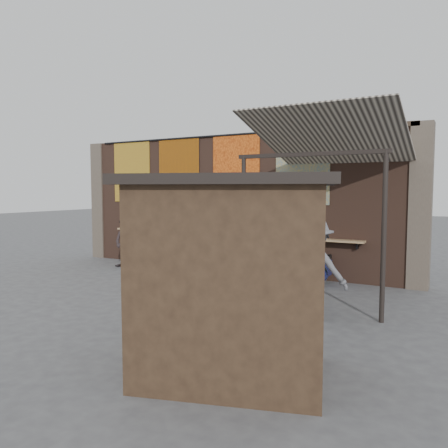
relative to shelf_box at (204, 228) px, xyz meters
name	(u,v)px	position (x,y,z in m)	size (l,w,h in m)	color
ground	(178,287)	(0.66, -2.30, -1.26)	(70.00, 70.00, 0.00)	#474749
brick_wall	(230,203)	(0.66, 0.40, 0.74)	(10.00, 0.40, 4.00)	brown
pier_left	(102,201)	(-4.54, 0.40, 0.74)	(0.50, 0.50, 4.00)	#4C4238
pier_right	(420,206)	(5.86, 0.40, 0.74)	(0.50, 0.50, 4.00)	#4C4238
eating_counter	(224,234)	(0.66, 0.03, -0.16)	(8.00, 0.32, 0.05)	#9E7A51
shelf_box	(204,228)	(0.00, 0.00, 0.00)	(0.62, 0.29, 0.27)	white
tapestry_redgold	(132,172)	(-2.94, 0.18, 1.74)	(1.50, 0.02, 2.00)	maroon
tapestry_sun	(179,170)	(-1.04, 0.18, 1.74)	(1.50, 0.02, 2.00)	orange
tapestry_orange	(236,169)	(0.96, 0.18, 1.74)	(1.50, 0.02, 2.00)	orange
tapestry_multi	(302,167)	(2.96, 0.18, 1.74)	(1.50, 0.02, 2.00)	#296099
hang_rail	(226,135)	(0.66, 0.17, 2.72)	(0.06, 0.06, 9.50)	black
scooter_stool_0	(145,253)	(-2.01, -0.30, -0.87)	(0.37, 0.82, 0.78)	#B3160D
scooter_stool_1	(161,255)	(-1.40, -0.29, -0.89)	(0.36, 0.79, 0.75)	#0E4A26
scooter_stool_2	(178,257)	(-0.76, -0.29, -0.89)	(0.35, 0.78, 0.74)	navy
scooter_stool_3	(194,259)	(-0.15, -0.33, -0.91)	(0.33, 0.73, 0.69)	maroon
scooter_stool_4	(215,261)	(0.55, -0.34, -0.90)	(0.35, 0.77, 0.73)	black
scooter_stool_5	(233,261)	(1.14, -0.33, -0.85)	(0.39, 0.87, 0.82)	#175C3C
scooter_stool_6	(255,262)	(1.79, -0.27, -0.85)	(0.39, 0.87, 0.83)	black
scooter_stool_7	(276,267)	(2.43, -0.29, -0.92)	(0.32, 0.72, 0.69)	#121547
scooter_stool_8	(299,267)	(3.06, -0.29, -0.87)	(0.37, 0.82, 0.78)	#0D5E2D
scooter_stool_9	(323,270)	(3.70, -0.26, -0.90)	(0.35, 0.77, 0.73)	navy
diner_left	(131,241)	(-2.07, -0.89, -0.41)	(0.62, 0.41, 1.70)	#9BCAE2
diner_right	(126,243)	(-2.29, -0.90, -0.51)	(0.73, 0.57, 1.50)	black
shopper_navy	(306,273)	(4.12, -2.87, -0.50)	(0.89, 0.37, 1.52)	#152031
shopper_grey	(315,269)	(4.42, -3.28, -0.33)	(1.21, 0.70, 1.87)	slate
shopper_tan	(281,260)	(3.22, -1.93, -0.45)	(0.79, 0.52, 1.62)	#847554
market_stall	(232,281)	(4.25, -6.18, -0.03)	(2.27, 1.70, 2.46)	black
stall_roof	(233,180)	(4.25, -6.18, 1.26)	(2.54, 1.96, 0.12)	black
stall_sign	(244,232)	(3.99, -5.34, 0.52)	(1.20, 0.04, 0.50)	gold
stall_shelf	(244,291)	(3.99, -5.34, -0.36)	(1.88, 0.10, 0.06)	#473321
awning_canvas	(331,137)	(4.16, -1.40, 2.29)	(3.20, 3.40, 0.03)	beige
awning_ledger	(349,128)	(4.16, 0.19, 2.69)	(3.30, 0.08, 0.12)	#33261C
awning_header	(309,154)	(4.16, -2.90, 1.82)	(3.00, 0.08, 0.08)	black
awning_post_left	(244,230)	(2.76, -2.90, 0.29)	(0.09, 0.09, 3.10)	black
awning_post_right	(384,237)	(5.56, -2.90, 0.29)	(0.09, 0.09, 3.10)	black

